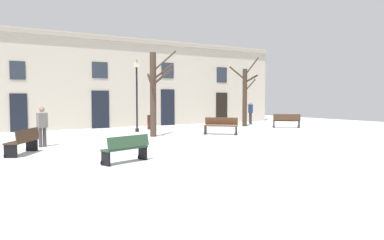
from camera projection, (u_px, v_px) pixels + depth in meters
The scene contains 12 objects.
ground_plane at pixel (212, 139), 17.87m from camera, with size 38.18×38.18×0.00m, color white.
building_facade at pixel (134, 82), 25.47m from camera, with size 23.86×0.60×6.05m.
tree_near_facade at pixel (245, 95), 25.64m from camera, with size 2.20×1.14×4.74m.
tree_foreground at pixel (154, 92), 18.78m from camera, with size 2.06×1.66×4.39m.
streetlamp at pixel (137, 88), 21.44m from camera, with size 0.30×0.30×4.15m.
litter_bin at pixel (151, 122), 23.41m from camera, with size 0.47×0.47×0.88m.
bench_near_lamp at pixel (126, 148), 11.29m from camera, with size 1.62×0.87×0.85m.
bench_facing_shops at pixel (221, 126), 19.96m from camera, with size 1.61×1.63×0.92m.
bench_by_litter_bin at pixel (287, 121), 24.34m from camera, with size 1.65×1.50×0.92m.
bench_back_to_back_right at pixel (23, 141), 13.01m from camera, with size 1.35×1.74×0.90m.
person_strolling at pixel (251, 111), 28.10m from camera, with size 0.32×0.43×1.74m.
person_crossing_plaza at pixel (42, 125), 14.92m from camera, with size 0.43×0.33×1.62m.
Camera 1 is at (-10.30, -14.53, 1.98)m, focal length 34.81 mm.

